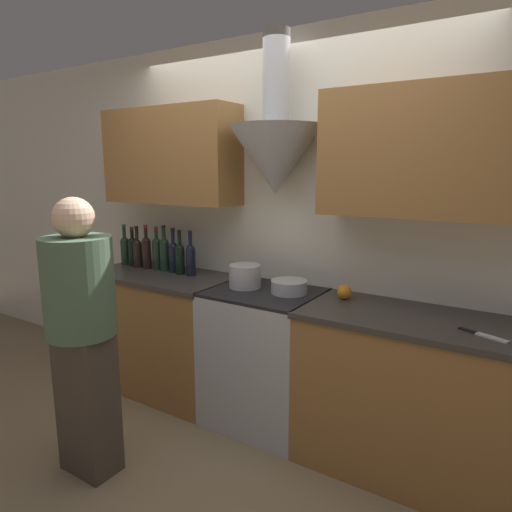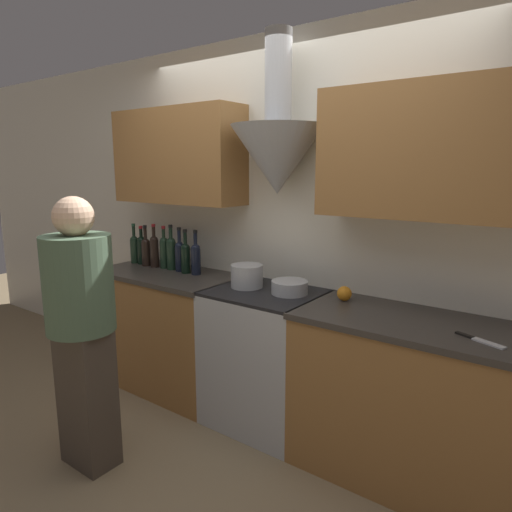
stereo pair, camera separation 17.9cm
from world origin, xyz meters
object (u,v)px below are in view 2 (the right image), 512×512
(wine_bottle_5, at_px, (171,251))
(person_foreground_left, at_px, (82,324))
(stove_range, at_px, (265,357))
(wine_bottle_8, at_px, (196,257))
(wine_bottle_2, at_px, (146,250))
(stock_pot, at_px, (247,276))
(mixing_bowl, at_px, (290,287))
(orange_fruit, at_px, (344,293))
(wine_bottle_3, at_px, (154,250))
(wine_bottle_6, at_px, (180,254))
(wine_bottle_7, at_px, (186,256))
(wine_bottle_4, at_px, (164,251))
(wine_bottle_1, at_px, (142,248))
(wine_bottle_0, at_px, (134,247))

(wine_bottle_5, distance_m, person_foreground_left, 1.15)
(stove_range, relative_size, person_foreground_left, 0.59)
(wine_bottle_5, height_order, wine_bottle_8, wine_bottle_5)
(wine_bottle_2, height_order, stock_pot, wine_bottle_2)
(stock_pot, distance_m, mixing_bowl, 0.32)
(wine_bottle_2, height_order, orange_fruit, wine_bottle_2)
(stock_pot, relative_size, mixing_bowl, 0.92)
(wine_bottle_3, height_order, wine_bottle_5, wine_bottle_5)
(wine_bottle_3, xyz_separation_m, wine_bottle_5, (0.18, 0.02, 0.00))
(wine_bottle_6, bearing_deg, wine_bottle_7, -14.45)
(wine_bottle_4, distance_m, wine_bottle_8, 0.36)
(wine_bottle_2, relative_size, wine_bottle_7, 0.99)
(wine_bottle_5, distance_m, mixing_bowl, 1.13)
(stove_range, bearing_deg, wine_bottle_3, 176.51)
(wine_bottle_3, bearing_deg, stock_pot, -3.37)
(wine_bottle_1, relative_size, wine_bottle_3, 0.91)
(wine_bottle_3, relative_size, wine_bottle_8, 1.04)
(wine_bottle_3, bearing_deg, wine_bottle_0, 176.87)
(wine_bottle_2, bearing_deg, wine_bottle_6, 4.02)
(wine_bottle_7, bearing_deg, stock_pot, -5.02)
(stock_pot, bearing_deg, wine_bottle_4, 175.04)
(stove_range, bearing_deg, wine_bottle_0, 176.58)
(wine_bottle_0, height_order, wine_bottle_5, wine_bottle_5)
(orange_fruit, bearing_deg, wine_bottle_2, -178.54)
(wine_bottle_2, xyz_separation_m, wine_bottle_5, (0.27, 0.03, 0.01))
(wine_bottle_7, relative_size, mixing_bowl, 1.44)
(wine_bottle_2, xyz_separation_m, person_foreground_left, (0.66, -1.04, -0.20))
(wine_bottle_5, distance_m, orange_fruit, 1.48)
(wine_bottle_4, height_order, orange_fruit, wine_bottle_4)
(stove_range, relative_size, wine_bottle_4, 2.73)
(wine_bottle_5, bearing_deg, wine_bottle_6, 0.04)
(wine_bottle_0, height_order, wine_bottle_3, wine_bottle_3)
(mixing_bowl, bearing_deg, stove_range, -164.92)
(stove_range, distance_m, stock_pot, 0.56)
(wine_bottle_3, relative_size, mixing_bowl, 1.50)
(wine_bottle_2, xyz_separation_m, mixing_bowl, (1.40, -0.02, -0.09))
(wine_bottle_1, xyz_separation_m, wine_bottle_5, (0.36, -0.00, 0.01))
(wine_bottle_3, relative_size, orange_fruit, 3.92)
(stove_range, height_order, mixing_bowl, mixing_bowl)
(wine_bottle_3, bearing_deg, wine_bottle_1, 173.22)
(wine_bottle_6, height_order, stock_pot, wine_bottle_6)
(stove_range, height_order, wine_bottle_4, wine_bottle_4)
(wine_bottle_5, relative_size, stock_pot, 1.65)
(wine_bottle_8, relative_size, mixing_bowl, 1.45)
(wine_bottle_0, height_order, wine_bottle_4, wine_bottle_4)
(wine_bottle_5, distance_m, wine_bottle_6, 0.09)
(wine_bottle_4, height_order, wine_bottle_5, wine_bottle_5)
(wine_bottle_3, xyz_separation_m, stock_pot, (0.98, -0.06, -0.07))
(wine_bottle_2, distance_m, wine_bottle_5, 0.27)
(wine_bottle_8, distance_m, orange_fruit, 1.20)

